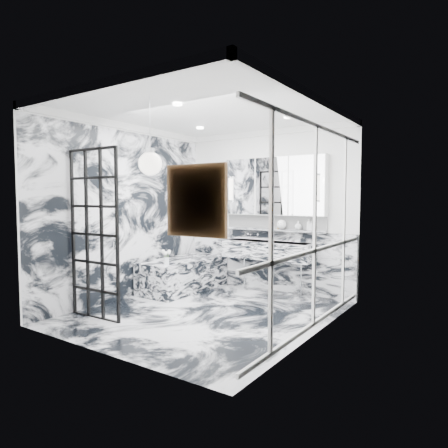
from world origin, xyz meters
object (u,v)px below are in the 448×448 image
Objects in this scene: mirror_cabinet at (273,186)px; crittall_door at (94,235)px; trough_sink at (268,250)px; bathtub at (184,274)px.

crittall_door is at bearing -114.35° from mirror_cabinet.
trough_sink is 0.97× the size of bathtub.
bathtub is (-1.32, -0.83, -1.54)m from mirror_cabinet.
bathtub is at bearing -153.52° from trough_sink.
mirror_cabinet reaches higher than crittall_door.
mirror_cabinet is at bearing 32.06° from bathtub.
trough_sink is (1.25, 2.59, -0.40)m from crittall_door.
crittall_door is 1.37× the size of bathtub.
trough_sink is at bearing 62.53° from crittall_door.
crittall_door is 1.19× the size of mirror_cabinet.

